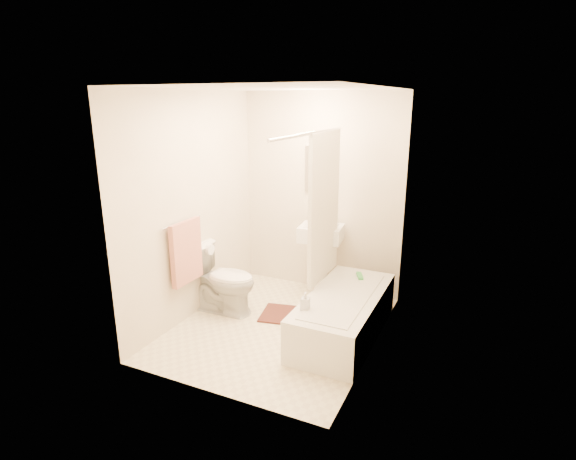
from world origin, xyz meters
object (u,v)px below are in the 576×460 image
at_px(sink, 321,258).
at_px(toilet, 223,279).
at_px(bathtub, 344,315).
at_px(bath_mat, 289,315).
at_px(soap_bottle, 305,301).

bearing_deg(sink, toilet, -142.41).
relative_size(toilet, bathtub, 0.50).
bearing_deg(bathtub, bath_mat, 168.40).
relative_size(bathtub, bath_mat, 2.54).
relative_size(sink, soap_bottle, 5.70).
xyz_separation_m(sink, bathtub, (0.56, -0.80, -0.27)).
distance_m(bath_mat, soap_bottle, 0.89).
distance_m(toilet, soap_bottle, 1.24).
distance_m(toilet, sink, 1.20).
bearing_deg(bathtub, soap_bottle, -117.72).
bearing_deg(toilet, bath_mat, -77.33).
height_order(sink, soap_bottle, sink).
bearing_deg(soap_bottle, sink, 104.36).
bearing_deg(soap_bottle, toilet, 160.93).
distance_m(bathtub, soap_bottle, 0.59).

